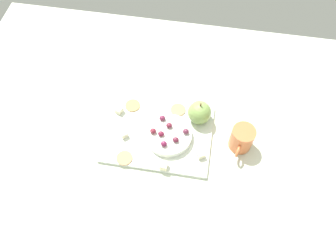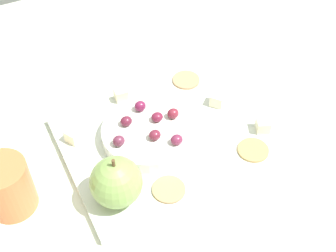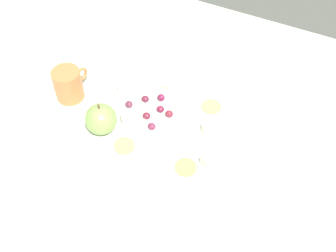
% 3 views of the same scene
% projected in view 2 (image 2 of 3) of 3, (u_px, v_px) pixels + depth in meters
% --- Properties ---
extents(table, '(1.50, 1.09, 0.04)m').
position_uv_depth(table, '(170.00, 148.00, 0.81)').
color(table, silver).
rests_on(table, ground).
extents(platter, '(0.35, 0.27, 0.01)m').
position_uv_depth(platter, '(167.00, 137.00, 0.79)').
color(platter, silver).
rests_on(platter, table).
extents(serving_dish, '(0.15, 0.15, 0.02)m').
position_uv_depth(serving_dish, '(147.00, 134.00, 0.77)').
color(serving_dish, white).
rests_on(serving_dish, platter).
extents(apple_whole, '(0.08, 0.08, 0.08)m').
position_uv_depth(apple_whole, '(116.00, 182.00, 0.67)').
color(apple_whole, '#81A452').
rests_on(apple_whole, platter).
extents(apple_stem, '(0.01, 0.01, 0.01)m').
position_uv_depth(apple_stem, '(113.00, 163.00, 0.64)').
color(apple_stem, brown).
rests_on(apple_stem, apple_whole).
extents(cheese_cube_0, '(0.03, 0.03, 0.02)m').
position_uv_depth(cheese_cube_0, '(263.00, 125.00, 0.79)').
color(cheese_cube_0, '#F2E9C3').
rests_on(cheese_cube_0, platter).
extents(cheese_cube_1, '(0.02, 0.02, 0.02)m').
position_uv_depth(cheese_cube_1, '(121.00, 94.00, 0.84)').
color(cheese_cube_1, '#F7EABE').
rests_on(cheese_cube_1, platter).
extents(cheese_cube_2, '(0.03, 0.03, 0.02)m').
position_uv_depth(cheese_cube_2, '(74.00, 136.00, 0.77)').
color(cheese_cube_2, '#F9F1C5').
rests_on(cheese_cube_2, platter).
extents(cheese_cube_3, '(0.03, 0.03, 0.02)m').
position_uv_depth(cheese_cube_3, '(217.00, 100.00, 0.83)').
color(cheese_cube_3, '#F6EAC4').
rests_on(cheese_cube_3, platter).
extents(cracker_0, '(0.05, 0.05, 0.00)m').
position_uv_depth(cracker_0, '(186.00, 80.00, 0.88)').
color(cracker_0, tan).
rests_on(cracker_0, platter).
extents(cracker_1, '(0.05, 0.05, 0.00)m').
position_uv_depth(cracker_1, '(253.00, 150.00, 0.76)').
color(cracker_1, tan).
rests_on(cracker_1, platter).
extents(cracker_2, '(0.05, 0.05, 0.00)m').
position_uv_depth(cracker_2, '(169.00, 189.00, 0.71)').
color(cracker_2, tan).
rests_on(cracker_2, platter).
extents(grape_0, '(0.02, 0.02, 0.02)m').
position_uv_depth(grape_0, '(173.00, 113.00, 0.78)').
color(grape_0, maroon).
rests_on(grape_0, serving_dish).
extents(grape_1, '(0.02, 0.02, 0.02)m').
position_uv_depth(grape_1, '(140.00, 106.00, 0.79)').
color(grape_1, maroon).
rests_on(grape_1, serving_dish).
extents(grape_2, '(0.02, 0.02, 0.02)m').
position_uv_depth(grape_2, '(177.00, 140.00, 0.74)').
color(grape_2, maroon).
rests_on(grape_2, serving_dish).
extents(grape_3, '(0.02, 0.02, 0.02)m').
position_uv_depth(grape_3, '(126.00, 121.00, 0.77)').
color(grape_3, maroon).
rests_on(grape_3, serving_dish).
extents(grape_4, '(0.02, 0.02, 0.02)m').
position_uv_depth(grape_4, '(119.00, 141.00, 0.74)').
color(grape_4, '#632940').
rests_on(grape_4, serving_dish).
extents(grape_5, '(0.02, 0.02, 0.02)m').
position_uv_depth(grape_5, '(157.00, 117.00, 0.77)').
color(grape_5, maroon).
rests_on(grape_5, serving_dish).
extents(grape_6, '(0.02, 0.02, 0.02)m').
position_uv_depth(grape_6, '(155.00, 135.00, 0.74)').
color(grape_6, maroon).
rests_on(grape_6, serving_dish).
extents(cup, '(0.07, 0.11, 0.09)m').
position_uv_depth(cup, '(7.00, 186.00, 0.68)').
color(cup, '#DB703F').
rests_on(cup, table).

